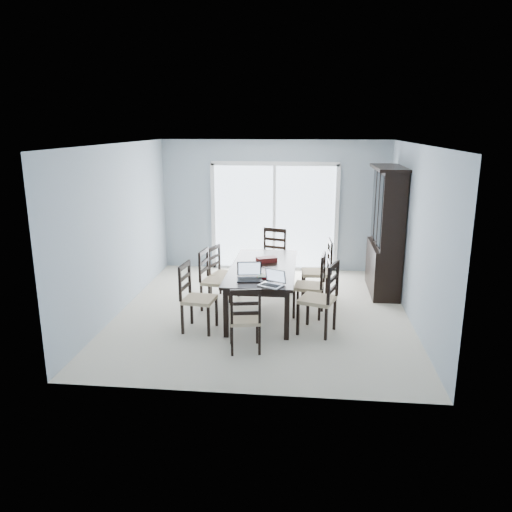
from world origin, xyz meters
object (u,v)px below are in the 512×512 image
Objects in this scene: chair_right_mid at (315,278)px; chair_left_far at (220,267)px; hot_tub at (257,234)px; china_hutch at (386,232)px; game_box at (267,260)px; dining_table at (263,271)px; laptop_silver at (271,282)px; chair_right_far at (322,264)px; chair_end_far at (272,251)px; laptop_dark at (249,276)px; cell_phone at (265,282)px; chair_right_near at (325,291)px; chair_left_near at (193,290)px; chair_left_mid at (210,273)px; chair_end_near at (245,313)px.

chair_left_far is at bearing 74.84° from chair_right_mid.
chair_left_far is 2.92m from hot_tub.
china_hutch reaches higher than game_box.
laptop_silver is (0.19, -0.96, 0.13)m from dining_table.
chair_right_far is (0.93, 0.65, -0.04)m from dining_table.
chair_end_far is (-1.98, 0.25, -0.44)m from china_hutch.
chair_right_mid is 0.95× the size of chair_right_far.
laptop_dark is at bearing 103.84° from chair_end_far.
hot_tub is (-2.48, 2.26, -0.56)m from china_hutch.
chair_end_far is at bearing 110.24° from cell_phone.
chair_right_mid is 1.11m from laptop_silver.
dining_table is at bearing 120.78° from chair_right_far.
china_hutch is at bearing -169.14° from chair_end_far.
chair_left_far is 0.86× the size of chair_right_far.
game_box is at bearing 60.95° from chair_right_near.
chair_left_far is at bearing -179.49° from chair_left_near.
game_box reaches higher than dining_table.
chair_right_far is (0.12, 0.71, 0.03)m from chair_right_mid.
chair_left_near is at bearing 110.62° from chair_right_near.
chair_end_far is at bearing 172.78° from china_hutch.
chair_left_mid is 0.50m from chair_left_far.
chair_left_far reaches higher than dining_table.
china_hutch is 5.86× the size of laptop_silver.
laptop_dark is 0.99m from game_box.
dining_table is 0.81m from chair_right_mid.
china_hutch is 1.07× the size of hot_tub.
hot_tub is at bearing 83.42° from chair_end_near.
chair_right_mid reaches higher than chair_left_near.
chair_end_far is (-0.89, 0.85, -0.01)m from chair_right_far.
chair_right_far is 2.35m from chair_end_near.
chair_end_near is 2.72× the size of laptop_dark.
cell_phone is at bearing 63.14° from chair_end_near.
dining_table is 1.94× the size of chair_left_near.
china_hutch is 2.32m from chair_right_near.
chair_left_near reaches higher than dining_table.
chair_left_near is 1.89m from chair_right_mid.
chair_left_far is at bearing 156.86° from game_box.
china_hutch reaches higher than chair_right_far.
chair_right_near is 3.18× the size of laptop_dark.
dining_table is 6.98× the size of game_box.
laptop_silver is (0.29, 0.51, 0.26)m from chair_end_near.
chair_left_mid is 2.92× the size of laptop_dark.
dining_table is 1.84× the size of chair_end_far.
laptop_dark is 0.40m from laptop_silver.
chair_right_far is at bearing -2.31° from chair_right_mid.
chair_left_near is 1.16m from laptop_silver.
dining_table is at bearing 89.78° from chair_left_mid.
chair_left_near is at bearing -132.64° from game_box.
chair_left_far is at bearing 148.25° from laptop_silver.
laptop_silver is at bearing 49.78° from chair_end_near.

